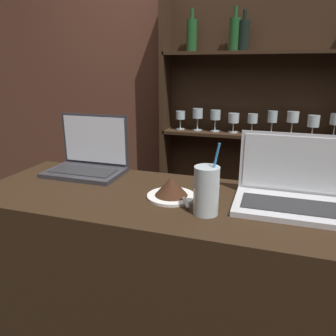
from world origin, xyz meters
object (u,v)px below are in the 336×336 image
object	(u,v)px
laptop_far	(289,191)
water_glass	(206,191)
laptop_near	(89,159)
cake_plate	(171,189)

from	to	relation	value
laptop_far	water_glass	bearing A→B (deg)	-148.35
laptop_near	water_glass	bearing A→B (deg)	-24.76
laptop_far	water_glass	xyz separation A→B (m)	(-0.25, -0.15, 0.03)
cake_plate	water_glass	distance (m)	0.17
cake_plate	water_glass	bearing A→B (deg)	-32.71
laptop_near	cake_plate	world-z (taller)	laptop_near
laptop_far	laptop_near	bearing A→B (deg)	172.29
laptop_far	cake_plate	bearing A→B (deg)	-170.92
laptop_far	cake_plate	xyz separation A→B (m)	(-0.39, -0.06, -0.02)
cake_plate	laptop_near	bearing A→B (deg)	158.11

